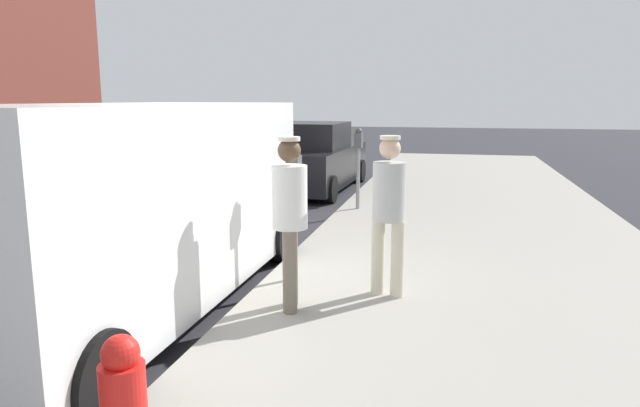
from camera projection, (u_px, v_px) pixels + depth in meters
ground_plane at (186, 284)px, 6.85m from camera, size 80.00×80.00×0.00m
sidewalk_slab at (488, 301)px, 6.06m from camera, size 5.00×32.00×0.15m
parking_meter_near at (294, 191)px, 6.39m from camera, size 0.14×0.18×1.52m
parking_meter_far at (358, 154)px, 10.63m from camera, size 0.14×0.18×1.52m
pedestrian_in_gray at (389, 206)px, 5.88m from camera, size 0.35×0.34×1.68m
pedestrian_in_white at (290, 212)px, 5.48m from camera, size 0.34×0.35×1.70m
parked_van at (132, 201)px, 5.89m from camera, size 2.15×5.21×2.15m
parked_sedan_ahead at (312, 160)px, 13.83m from camera, size 2.06×4.46×1.65m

